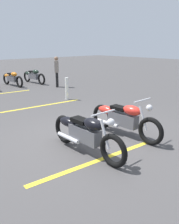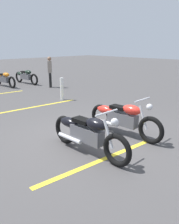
# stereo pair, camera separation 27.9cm
# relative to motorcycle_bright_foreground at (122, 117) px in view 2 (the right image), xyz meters

# --- Properties ---
(ground_plane) EXTENTS (60.00, 60.00, 0.00)m
(ground_plane) POSITION_rel_motorcycle_bright_foreground_xyz_m (0.52, 0.69, -0.46)
(ground_plane) COLOR #474444
(motorcycle_bright_foreground) EXTENTS (2.23, 0.62, 1.04)m
(motorcycle_bright_foreground) POSITION_rel_motorcycle_bright_foreground_xyz_m (0.00, 0.00, 0.00)
(motorcycle_bright_foreground) COLOR black
(motorcycle_bright_foreground) RESTS_ON ground
(motorcycle_dark_foreground) EXTENTS (2.23, 0.62, 1.04)m
(motorcycle_dark_foreground) POSITION_rel_motorcycle_bright_foreground_xyz_m (-0.10, 1.39, 0.00)
(motorcycle_dark_foreground) COLOR black
(motorcycle_dark_foreground) RESTS_ON ground
(motorcycle_row_far_left) EXTENTS (2.15, 0.34, 0.81)m
(motorcycle_row_far_left) POSITION_rel_motorcycle_bright_foreground_xyz_m (8.91, -2.50, -0.02)
(motorcycle_row_far_left) COLOR black
(motorcycle_row_far_left) RESTS_ON ground
(motorcycle_row_left) EXTENTS (2.09, 0.32, 0.79)m
(motorcycle_row_left) POSITION_rel_motorcycle_bright_foreground_xyz_m (8.89, -1.15, -0.03)
(motorcycle_row_left) COLOR black
(motorcycle_row_left) RESTS_ON ground
(bystander_near_row) EXTENTS (0.29, 0.29, 1.62)m
(bystander_near_row) POSITION_rel_motorcycle_bright_foreground_xyz_m (6.89, -2.79, 0.44)
(bystander_near_row) COLOR black
(bystander_near_row) RESTS_ON ground
(bollard_post) EXTENTS (0.14, 0.14, 0.92)m
(bollard_post) POSITION_rel_motorcycle_bright_foreground_xyz_m (4.16, -1.38, -0.00)
(bollard_post) COLOR white
(bollard_post) RESTS_ON ground
(parking_stripe_near) EXTENTS (0.44, 3.20, 0.01)m
(parking_stripe_near) POSITION_rel_motorcycle_bright_foreground_xyz_m (-0.58, 1.39, -0.46)
(parking_stripe_near) COLOR yellow
(parking_stripe_near) RESTS_ON ground
(parking_stripe_mid) EXTENTS (0.44, 3.20, 0.01)m
(parking_stripe_mid) POSITION_rel_motorcycle_bright_foreground_xyz_m (3.97, -0.08, -0.46)
(parking_stripe_mid) COLOR yellow
(parking_stripe_mid) RESTS_ON ground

